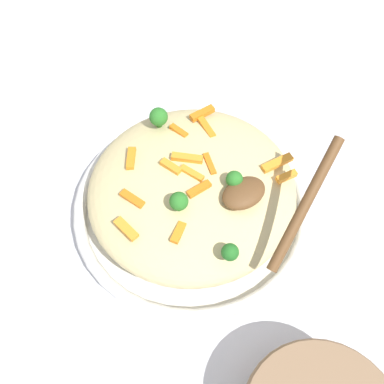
{
  "coord_description": "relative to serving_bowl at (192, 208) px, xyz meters",
  "views": [
    {
      "loc": [
        0.18,
        0.26,
        0.58
      ],
      "look_at": [
        0.0,
        0.0,
        0.06
      ],
      "focal_mm": 44.04,
      "sensor_mm": 36.0,
      "label": 1
    }
  ],
  "objects": [
    {
      "name": "ground_plane",
      "position": [
        0.0,
        0.0,
        -0.02
      ],
      "size": [
        2.4,
        2.4,
        0.0
      ],
      "primitive_type": "plane",
      "color": "silver"
    },
    {
      "name": "serving_bowl",
      "position": [
        0.0,
        0.0,
        0.0
      ],
      "size": [
        0.32,
        0.32,
        0.04
      ],
      "color": "white",
      "rests_on": "ground_plane"
    },
    {
      "name": "pasta_mound",
      "position": [
        0.0,
        0.0,
        0.05
      ],
      "size": [
        0.27,
        0.26,
        0.07
      ],
      "primitive_type": "ellipsoid",
      "color": "#DBC689",
      "rests_on": "serving_bowl"
    },
    {
      "name": "carrot_piece_0",
      "position": [
        0.05,
        -0.07,
        0.08
      ],
      "size": [
        0.03,
        0.03,
        0.01
      ],
      "primitive_type": "cube",
      "rotation": [
        0.0,
        0.0,
        0.94
      ],
      "color": "orange",
      "rests_on": "pasta_mound"
    },
    {
      "name": "carrot_piece_1",
      "position": [
        -0.01,
        -0.02,
        0.09
      ],
      "size": [
        0.03,
        0.03,
        0.01
      ],
      "primitive_type": "cube",
      "rotation": [
        0.0,
        0.0,
        5.52
      ],
      "color": "orange",
      "rests_on": "pasta_mound"
    },
    {
      "name": "carrot_piece_2",
      "position": [
        0.06,
        0.05,
        0.08
      ],
      "size": [
        0.03,
        0.02,
        0.01
      ],
      "primitive_type": "cube",
      "rotation": [
        0.0,
        0.0,
        0.57
      ],
      "color": "orange",
      "rests_on": "pasta_mound"
    },
    {
      "name": "carrot_piece_3",
      "position": [
        0.01,
        0.02,
        0.09
      ],
      "size": [
        0.03,
        0.01,
        0.01
      ],
      "primitive_type": "cube",
      "rotation": [
        0.0,
        0.0,
        3.13
      ],
      "color": "orange",
      "rests_on": "pasta_mound"
    },
    {
      "name": "carrot_piece_4",
      "position": [
        -0.03,
        -0.07,
        0.08
      ],
      "size": [
        0.01,
        0.03,
        0.01
      ],
      "primitive_type": "cube",
      "rotation": [
        0.0,
        0.0,
        1.81
      ],
      "color": "orange",
      "rests_on": "pasta_mound"
    },
    {
      "name": "carrot_piece_5",
      "position": [
        0.08,
        -0.01,
        0.08
      ],
      "size": [
        0.02,
        0.03,
        0.01
      ],
      "primitive_type": "cube",
      "rotation": [
        0.0,
        0.0,
        5.04
      ],
      "color": "orange",
      "rests_on": "pasta_mound"
    },
    {
      "name": "carrot_piece_6",
      "position": [
        -0.09,
        0.07,
        0.08
      ],
      "size": [
        0.03,
        0.01,
        0.01
      ],
      "primitive_type": "cube",
      "rotation": [
        0.0,
        0.0,
        6.13
      ],
      "color": "orange",
      "rests_on": "pasta_mound"
    },
    {
      "name": "carrot_piece_7",
      "position": [
        -0.03,
        -0.0,
        0.08
      ],
      "size": [
        0.02,
        0.03,
        0.01
      ],
      "primitive_type": "cube",
      "rotation": [
        0.0,
        0.0,
        1.27
      ],
      "color": "orange",
      "rests_on": "pasta_mound"
    },
    {
      "name": "carrot_piece_8",
      "position": [
        -0.0,
        -0.0,
        0.09
      ],
      "size": [
        0.02,
        0.03,
        0.01
      ],
      "primitive_type": "cube",
      "rotation": [
        0.0,
        0.0,
        1.92
      ],
      "color": "orange",
      "rests_on": "pasta_mound"
    },
    {
      "name": "carrot_piece_9",
      "position": [
        0.02,
        -0.02,
        0.08
      ],
      "size": [
        0.02,
        0.03,
        0.01
      ],
      "primitive_type": "cube",
      "rotation": [
        0.0,
        0.0,
        5.02
      ],
      "color": "orange",
      "rests_on": "pasta_mound"
    },
    {
      "name": "carrot_piece_10",
      "position": [
        -0.06,
        -0.05,
        0.08
      ],
      "size": [
        0.01,
        0.04,
        0.01
      ],
      "primitive_type": "cube",
      "rotation": [
        0.0,
        0.0,
        4.57
      ],
      "color": "orange",
      "rests_on": "pasta_mound"
    },
    {
      "name": "carrot_piece_11",
      "position": [
        0.1,
        0.02,
        0.08
      ],
      "size": [
        0.02,
        0.03,
        0.01
      ],
      "primitive_type": "cube",
      "rotation": [
        0.0,
        0.0,
        4.87
      ],
      "color": "orange",
      "rests_on": "pasta_mound"
    },
    {
      "name": "carrot_piece_12",
      "position": [
        -0.1,
        0.04,
        0.08
      ],
      "size": [
        0.04,
        0.02,
        0.01
      ],
      "primitive_type": "cube",
      "rotation": [
        0.0,
        0.0,
        3.02
      ],
      "color": "orange",
      "rests_on": "pasta_mound"
    },
    {
      "name": "carrot_piece_13",
      "position": [
        -0.07,
        -0.07,
        0.08
      ],
      "size": [
        0.04,
        0.01,
        0.01
      ],
      "primitive_type": "cube",
      "rotation": [
        0.0,
        0.0,
        3.1
      ],
      "color": "orange",
      "rests_on": "pasta_mound"
    },
    {
      "name": "broccoli_floret_0",
      "position": [
        0.04,
        0.03,
        0.1
      ],
      "size": [
        0.02,
        0.02,
        0.03
      ],
      "color": "#296820",
      "rests_on": "pasta_mound"
    },
    {
      "name": "broccoli_floret_1",
      "position": [
        -0.03,
        0.04,
        0.09
      ],
      "size": [
        0.02,
        0.02,
        0.03
      ],
      "color": "#296820",
      "rests_on": "pasta_mound"
    },
    {
      "name": "broccoli_floret_2",
      "position": [
        -0.01,
        -0.09,
        0.09
      ],
      "size": [
        0.02,
        0.02,
        0.03
      ],
      "color": "#296820",
      "rests_on": "pasta_mound"
    },
    {
      "name": "broccoli_floret_3",
      "position": [
        0.03,
        0.11,
        0.09
      ],
      "size": [
        0.02,
        0.02,
        0.02
      ],
      "color": "#205B1C",
      "rests_on": "pasta_mound"
    },
    {
      "name": "serving_spoon",
      "position": [
        -0.04,
        0.08,
        0.1
      ],
      "size": [
        0.14,
        0.12,
        0.09
      ],
      "color": "brown",
      "rests_on": "pasta_mound"
    }
  ]
}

